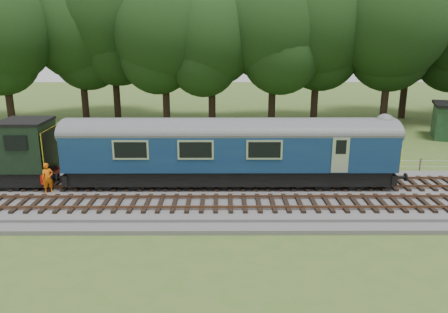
{
  "coord_description": "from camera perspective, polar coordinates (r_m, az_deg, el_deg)",
  "views": [
    {
      "loc": [
        -4.59,
        -22.05,
        8.58
      ],
      "look_at": [
        -4.51,
        1.4,
        2.0
      ],
      "focal_mm": 35.0,
      "sensor_mm": 36.0,
      "label": 1
    }
  ],
  "objects": [
    {
      "name": "ground",
      "position": [
        24.1,
        10.85,
        -5.48
      ],
      "size": [
        120.0,
        120.0,
        0.0
      ],
      "primitive_type": "plane",
      "color": "#426625",
      "rests_on": "ground"
    },
    {
      "name": "ballast",
      "position": [
        24.04,
        10.88,
        -5.09
      ],
      "size": [
        70.0,
        7.0,
        0.35
      ],
      "primitive_type": "cube",
      "color": "#4C4C4F",
      "rests_on": "ground"
    },
    {
      "name": "track_north",
      "position": [
        25.25,
        10.31,
        -3.46
      ],
      "size": [
        67.2,
        2.4,
        0.21
      ],
      "color": "black",
      "rests_on": "ballast"
    },
    {
      "name": "track_south",
      "position": [
        22.49,
        11.66,
        -5.95
      ],
      "size": [
        67.2,
        2.4,
        0.21
      ],
      "color": "black",
      "rests_on": "ballast"
    },
    {
      "name": "fence",
      "position": [
        28.28,
        9.17,
        -2.2
      ],
      "size": [
        64.0,
        0.12,
        1.0
      ],
      "primitive_type": null,
      "color": "#6B6054",
      "rests_on": "ground"
    },
    {
      "name": "tree_line",
      "position": [
        45.11,
        5.67,
        4.64
      ],
      "size": [
        70.0,
        8.0,
        18.0
      ],
      "primitive_type": null,
      "color": "black",
      "rests_on": "ground"
    },
    {
      "name": "dmu_railcar",
      "position": [
        24.2,
        0.75,
        1.38
      ],
      "size": [
        18.05,
        2.86,
        3.88
      ],
      "color": "black",
      "rests_on": "ground"
    },
    {
      "name": "worker",
      "position": [
        25.17,
        -22.04,
        -2.62
      ],
      "size": [
        0.72,
        0.65,
        1.65
      ],
      "primitive_type": "imported",
      "rotation": [
        0.0,
        0.0,
        0.55
      ],
      "color": "orange",
      "rests_on": "ballast"
    }
  ]
}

